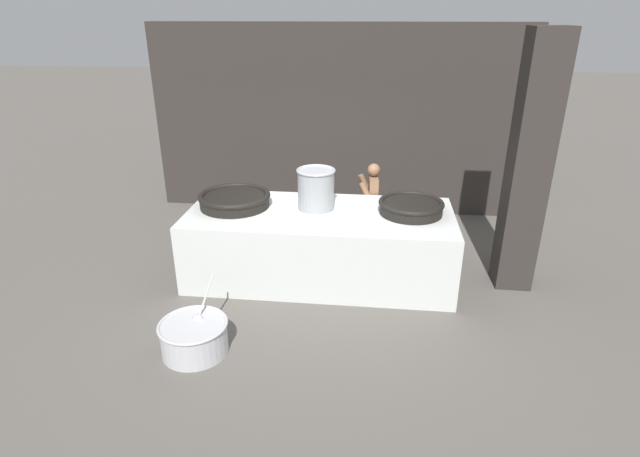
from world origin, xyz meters
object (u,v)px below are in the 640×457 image
Objects in this scene: cook at (372,203)px; prep_bowl_vegetables at (194,336)px; stock_pot at (316,188)px; giant_wok_near at (235,199)px; giant_wok_far at (411,206)px.

cook reaches higher than prep_bowl_vegetables.
stock_pot reaches higher than prep_bowl_vegetables.
stock_pot is (1.20, 0.06, 0.19)m from giant_wok_near.
prep_bowl_vegetables is (-1.96, -3.07, -0.57)m from cook.
giant_wok_near is 2.55m from giant_wok_far.
stock_pot is at bearing 61.65° from prep_bowl_vegetables.
stock_pot is 0.40× the size of cook.
giant_wok_near is 1.14× the size of giant_wok_far.
giant_wok_near is at bearing -177.27° from stock_pot.
stock_pot is at bearing 177.93° from giant_wok_far.
stock_pot is 1.34m from cook.
giant_wok_near reaches higher than giant_wok_far.
cook is at bearing 57.43° from prep_bowl_vegetables.
giant_wok_far is at bearing 39.83° from prep_bowl_vegetables.
stock_pot is (-1.36, 0.05, 0.20)m from giant_wok_far.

